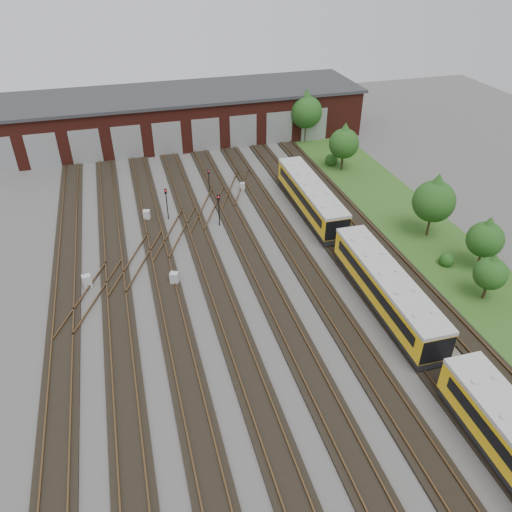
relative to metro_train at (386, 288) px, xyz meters
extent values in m
plane|color=#4A4744|center=(-10.00, 1.45, -1.83)|extent=(120.00, 120.00, 0.00)
cube|color=black|center=(-24.00, 1.45, -1.74)|extent=(2.40, 70.00, 0.18)
cube|color=#533A21|center=(-24.72, 1.45, -1.58)|extent=(0.10, 70.00, 0.15)
cube|color=#533A21|center=(-23.28, 1.45, -1.58)|extent=(0.10, 70.00, 0.15)
cube|color=black|center=(-20.00, 1.45, -1.74)|extent=(2.40, 70.00, 0.18)
cube|color=#533A21|center=(-20.72, 1.45, -1.58)|extent=(0.10, 70.00, 0.15)
cube|color=#533A21|center=(-19.28, 1.45, -1.58)|extent=(0.10, 70.00, 0.15)
cube|color=black|center=(-16.00, 1.45, -1.74)|extent=(2.40, 70.00, 0.18)
cube|color=#533A21|center=(-16.72, 1.45, -1.58)|extent=(0.10, 70.00, 0.15)
cube|color=#533A21|center=(-15.28, 1.45, -1.58)|extent=(0.10, 70.00, 0.15)
cube|color=black|center=(-12.00, 1.45, -1.74)|extent=(2.40, 70.00, 0.18)
cube|color=#533A21|center=(-12.72, 1.45, -1.58)|extent=(0.10, 70.00, 0.15)
cube|color=#533A21|center=(-11.28, 1.45, -1.58)|extent=(0.10, 70.00, 0.15)
cube|color=black|center=(-8.00, 1.45, -1.74)|extent=(2.40, 70.00, 0.18)
cube|color=#533A21|center=(-8.72, 1.45, -1.58)|extent=(0.10, 70.00, 0.15)
cube|color=#533A21|center=(-7.28, 1.45, -1.58)|extent=(0.10, 70.00, 0.15)
cube|color=black|center=(-4.00, 1.45, -1.74)|extent=(2.40, 70.00, 0.18)
cube|color=#533A21|center=(-4.72, 1.45, -1.58)|extent=(0.10, 70.00, 0.15)
cube|color=#533A21|center=(-3.28, 1.45, -1.58)|extent=(0.10, 70.00, 0.15)
cube|color=black|center=(0.00, 1.45, -1.74)|extent=(2.40, 70.00, 0.18)
cube|color=#533A21|center=(-0.72, 1.45, -1.58)|extent=(0.10, 70.00, 0.15)
cube|color=#533A21|center=(0.72, 1.45, -1.58)|extent=(0.10, 70.00, 0.15)
cube|color=black|center=(4.00, 1.45, -1.74)|extent=(2.40, 70.00, 0.18)
cube|color=#533A21|center=(3.28, 1.45, -1.58)|extent=(0.10, 70.00, 0.15)
cube|color=#533A21|center=(4.72, 1.45, -1.58)|extent=(0.10, 70.00, 0.15)
cube|color=#533A21|center=(-18.00, 11.45, -1.58)|extent=(5.40, 9.62, 0.15)
cube|color=#533A21|center=(-14.00, 15.45, -1.58)|extent=(5.40, 9.62, 0.15)
cube|color=#533A21|center=(-10.00, 19.45, -1.58)|extent=(5.40, 9.62, 0.15)
cube|color=#533A21|center=(-22.00, 7.45, -1.58)|extent=(5.40, 9.62, 0.15)
cube|color=#533A21|center=(-6.00, 23.45, -1.58)|extent=(5.40, 9.62, 0.15)
cube|color=#4C1A13|center=(-10.00, 41.45, 1.17)|extent=(50.00, 12.00, 6.00)
cube|color=#2F3032|center=(-10.00, 41.45, 4.32)|extent=(51.00, 12.50, 0.40)
cube|color=gray|center=(-27.00, 35.43, 0.37)|extent=(3.60, 0.12, 4.40)
cube|color=gray|center=(-22.00, 35.43, 0.37)|extent=(3.60, 0.12, 4.40)
cube|color=gray|center=(-17.00, 35.43, 0.37)|extent=(3.60, 0.12, 4.40)
cube|color=gray|center=(-12.00, 35.43, 0.37)|extent=(3.60, 0.12, 4.40)
cube|color=gray|center=(-7.00, 35.43, 0.37)|extent=(3.60, 0.12, 4.40)
cube|color=gray|center=(-2.00, 35.43, 0.37)|extent=(3.60, 0.12, 4.40)
cube|color=gray|center=(3.00, 35.43, 0.37)|extent=(3.60, 0.12, 4.40)
cube|color=gray|center=(8.00, 35.43, 0.37)|extent=(3.60, 0.12, 4.40)
cube|color=#2B501A|center=(9.00, 11.45, -1.81)|extent=(8.00, 55.00, 0.05)
cube|color=black|center=(0.00, 0.00, -1.22)|extent=(2.42, 14.25, 0.57)
cube|color=#FCB60D|center=(0.00, 0.00, 0.11)|extent=(2.71, 14.25, 2.08)
cube|color=#B2B2AD|center=(0.00, 0.00, 1.29)|extent=(2.80, 14.25, 0.28)
cube|color=black|center=(-1.25, 0.02, 0.34)|extent=(0.27, 12.51, 0.81)
cube|color=black|center=(1.25, -0.02, 0.34)|extent=(0.27, 12.51, 0.81)
cube|color=black|center=(0.00, 16.00, -1.22)|extent=(2.42, 14.25, 0.57)
cube|color=#FCB60D|center=(0.00, 16.00, 0.11)|extent=(2.71, 14.25, 2.08)
cube|color=#B2B2AD|center=(0.00, 16.00, 1.29)|extent=(2.80, 14.25, 0.28)
cube|color=black|center=(-1.25, 16.02, 0.34)|extent=(0.27, 12.51, 0.81)
cube|color=black|center=(1.25, 15.98, 0.34)|extent=(0.27, 12.51, 0.81)
cylinder|color=black|center=(-14.30, 18.69, -0.41)|extent=(0.10, 0.10, 2.85)
cube|color=black|center=(-14.30, 18.69, 1.27)|extent=(0.27, 0.17, 0.52)
sphere|color=red|center=(-14.30, 18.59, 1.37)|extent=(0.12, 0.12, 0.12)
cylinder|color=black|center=(-9.09, 23.36, -0.67)|extent=(0.09, 0.09, 2.32)
cube|color=black|center=(-9.09, 23.36, 0.72)|extent=(0.25, 0.18, 0.46)
sphere|color=red|center=(-9.09, 23.27, 0.81)|extent=(0.11, 0.11, 0.11)
cylinder|color=black|center=(-9.58, 15.97, -0.44)|extent=(0.11, 0.11, 2.80)
cube|color=black|center=(-9.58, 15.97, 1.24)|extent=(0.30, 0.20, 0.57)
sphere|color=red|center=(-9.58, 15.85, 1.36)|extent=(0.14, 0.14, 0.14)
cylinder|color=black|center=(-0.69, 19.86, -0.47)|extent=(0.10, 0.10, 2.72)
cube|color=black|center=(-0.69, 19.86, 1.13)|extent=(0.27, 0.20, 0.48)
sphere|color=red|center=(-0.69, 19.76, 1.22)|extent=(0.12, 0.12, 0.12)
cube|color=#B4B6BA|center=(-22.23, 9.03, -1.27)|extent=(0.78, 0.69, 1.14)
cube|color=#B4B6BA|center=(-16.39, 19.04, -1.29)|extent=(0.77, 0.69, 1.08)
cube|color=#B4B6BA|center=(-15.26, 7.47, -1.27)|extent=(0.84, 0.79, 1.12)
cube|color=#B4B6BA|center=(-5.36, 23.06, -1.41)|extent=(0.57, 0.50, 0.86)
cube|color=#B4B6BA|center=(3.04, 23.17, -1.34)|extent=(0.62, 0.53, 0.99)
cylinder|color=#322816|center=(6.74, 35.47, -0.72)|extent=(0.27, 0.27, 2.22)
sphere|color=#194112|center=(6.74, 35.47, 2.24)|extent=(4.32, 4.32, 4.32)
cone|color=#194112|center=(6.74, 35.47, 3.78)|extent=(3.70, 3.70, 3.09)
cylinder|color=#322816|center=(7.65, 25.09, -0.92)|extent=(0.27, 0.27, 1.83)
sphere|color=#194112|center=(7.65, 25.09, 1.52)|extent=(3.56, 3.56, 3.56)
cone|color=#194112|center=(7.65, 25.09, 2.79)|extent=(3.05, 3.05, 2.54)
cylinder|color=#322816|center=(9.18, 8.57, -0.83)|extent=(0.21, 0.21, 2.01)
sphere|color=#194112|center=(9.18, 8.57, 1.86)|extent=(3.92, 3.92, 3.92)
cone|color=#194112|center=(9.18, 8.57, 3.26)|extent=(3.36, 3.36, 2.80)
cylinder|color=#322816|center=(8.20, -1.24, -1.17)|extent=(0.24, 0.24, 1.33)
sphere|color=#194112|center=(8.20, -1.24, 0.61)|extent=(2.60, 2.60, 2.60)
cone|color=#194112|center=(8.20, -1.24, 1.54)|extent=(2.22, 2.22, 1.85)
cylinder|color=#322816|center=(10.45, 2.58, -1.04)|extent=(0.21, 0.21, 1.58)
sphere|color=#194112|center=(10.45, 2.58, 1.07)|extent=(3.08, 3.08, 3.08)
cone|color=#194112|center=(10.45, 2.58, 2.17)|extent=(2.64, 2.64, 2.20)
sphere|color=#194112|center=(8.11, 3.75, -1.18)|extent=(1.30, 1.30, 1.30)
sphere|color=#194112|center=(7.11, 27.00, -1.05)|extent=(1.57, 1.57, 1.57)
sphere|color=#194112|center=(9.03, 29.13, -1.21)|extent=(1.25, 1.25, 1.25)
camera|label=1|loc=(-17.90, -26.44, 23.14)|focal=35.00mm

